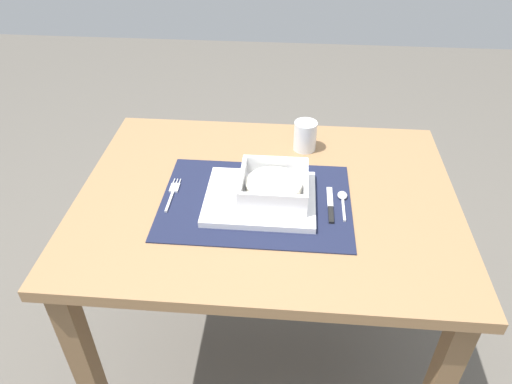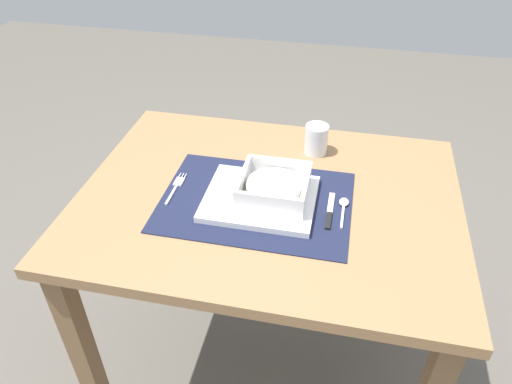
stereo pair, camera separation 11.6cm
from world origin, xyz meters
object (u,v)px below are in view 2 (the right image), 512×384
Objects in this scene: drinking_glass at (316,141)px; spoon at (344,204)px; butter_knife at (330,213)px; porridge_bowl at (274,188)px; fork at (177,186)px; dining_table at (268,226)px.

spoon is at bearing -67.71° from drinking_glass.
butter_knife is at bearing -76.60° from drinking_glass.
porridge_bowl is 1.42× the size of spoon.
spoon is (0.42, 0.01, 0.00)m from fork.
spoon is (0.17, 0.02, -0.03)m from porridge_bowl.
dining_table is at bearing 3.90° from fork.
drinking_glass reaches higher than fork.
fork is 0.98× the size of butter_knife.
butter_knife is at bearing -129.02° from spoon.
porridge_bowl is at bearing -53.10° from dining_table.
porridge_bowl is 1.19× the size of butter_knife.
porridge_bowl is 0.14m from butter_knife.
fork is 0.41m from drinking_glass.
porridge_bowl is 0.26m from drinking_glass.
spoon is 0.25m from drinking_glass.
porridge_bowl is at bearing -1.58° from fork.
fork is at bearing -177.94° from spoon.
butter_knife is (-0.03, -0.04, -0.00)m from spoon.
drinking_glass is (0.08, 0.25, -0.00)m from porridge_bowl.
porridge_bowl is at bearing -174.18° from spoon.
porridge_bowl reaches higher than spoon.
dining_table is 11.22× the size of drinking_glass.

